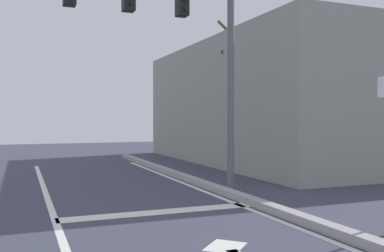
# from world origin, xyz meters

# --- Properties ---
(lane_line_center) EXTENTS (0.12, 20.00, 0.01)m
(lane_line_center) POSITION_xyz_m (0.01, 6.00, 0.00)
(lane_line_center) COLOR silver
(lane_line_center) RESTS_ON ground
(lane_line_curbside) EXTENTS (0.12, 20.00, 0.01)m
(lane_line_curbside) POSITION_xyz_m (3.38, 6.00, 0.00)
(lane_line_curbside) COLOR silver
(lane_line_curbside) RESTS_ON ground
(stop_bar) EXTENTS (3.52, 0.40, 0.01)m
(stop_bar) POSITION_xyz_m (1.77, 7.33, 0.00)
(stop_bar) COLOR silver
(stop_bar) RESTS_ON ground
(lane_arrow_head) EXTENTS (0.71, 0.71, 0.01)m
(lane_arrow_head) POSITION_xyz_m (1.95, 5.05, 0.00)
(lane_arrow_head) COLOR silver
(lane_arrow_head) RESTS_ON ground
(curb_strip) EXTENTS (0.24, 24.00, 0.14)m
(curb_strip) POSITION_xyz_m (3.63, 6.00, 0.07)
(curb_strip) COLOR #9E9898
(curb_strip) RESTS_ON ground
(traffic_signal_mast) EXTENTS (4.81, 0.34, 4.91)m
(traffic_signal_mast) POSITION_xyz_m (2.51, 8.83, 3.60)
(traffic_signal_mast) COLOR #5E6160
(traffic_signal_mast) RESTS_ON ground
(roadside_tree) EXTENTS (1.10, 1.05, 4.79)m
(roadside_tree) POSITION_xyz_m (5.91, 12.40, 2.13)
(roadside_tree) COLOR brown
(roadside_tree) RESTS_ON ground
(building_block) EXTENTS (11.96, 11.80, 4.46)m
(building_block) POSITION_xyz_m (11.51, 14.31, 2.23)
(building_block) COLOR gray
(building_block) RESTS_ON ground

